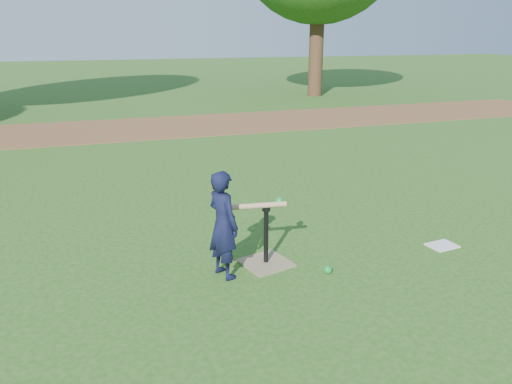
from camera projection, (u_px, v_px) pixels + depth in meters
name	position (u px, v px, depth m)	size (l,w,h in m)	color
ground	(240.00, 254.00, 5.11)	(80.00, 80.00, 0.00)	#285116
dirt_strip	(147.00, 128.00, 11.87)	(24.00, 3.00, 0.01)	brown
child	(223.00, 225.00, 4.51)	(0.37, 0.24, 1.01)	black
wiffle_ball_ground	(328.00, 270.00, 4.68)	(0.08, 0.08, 0.08)	#0D9430
clipboard	(442.00, 245.00, 5.30)	(0.30, 0.23, 0.01)	silver
batting_tee	(266.00, 253.00, 4.86)	(0.52, 0.52, 0.61)	#897657
swing_action	(257.00, 205.00, 4.68)	(0.66, 0.21, 0.08)	tan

